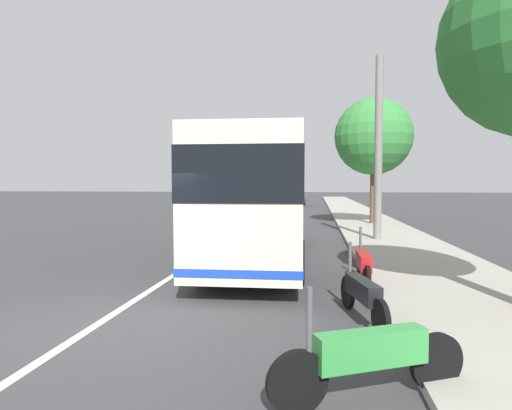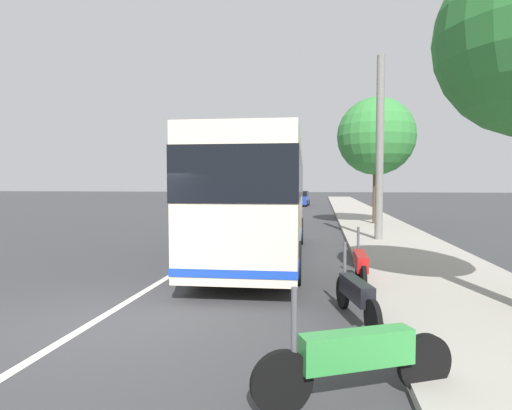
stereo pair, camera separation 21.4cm
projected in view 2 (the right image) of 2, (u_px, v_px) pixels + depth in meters
The scene contains 13 objects.
ground_plane at pixel (95, 322), 6.96m from camera, with size 220.00×220.00×0.00m, color #38383A.
sidewalk_curb at pixel (396, 243), 15.81m from camera, with size 110.00×3.60×0.14m, color #9E998E.
lane_divider_line at pixel (228, 241), 16.83m from camera, with size 110.00×0.16×0.01m, color silver.
coach_bus at pixel (261, 193), 12.76m from camera, with size 10.16×2.88×3.50m.
motorcycle_far_end at pixel (356, 357), 4.36m from camera, with size 1.04×2.13×1.28m.
motorcycle_angled at pixel (356, 295), 6.94m from camera, with size 2.10×0.59×1.25m.
motorcycle_mid_row at pixel (360, 264), 9.50m from camera, with size 2.31×0.25×1.25m.
car_oncoming at pixel (300, 199), 43.46m from camera, with size 4.04×1.97×1.55m.
car_far_distant at pixel (267, 199), 41.12m from camera, with size 4.04×2.18×1.62m.
car_side_street at pixel (282, 196), 56.43m from camera, with size 4.50×2.04×1.49m.
car_ahead_same_lane at pixel (249, 203), 36.11m from camera, with size 4.14×1.84×1.37m.
roadside_tree_mid_block at pixel (376, 136), 22.55m from camera, with size 4.17×4.17×6.95m.
utility_pole at pixel (380, 150), 16.11m from camera, with size 0.30×0.30×7.21m, color slate.
Camera 2 is at (-6.35, -3.74, 2.30)m, focal length 29.31 mm.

